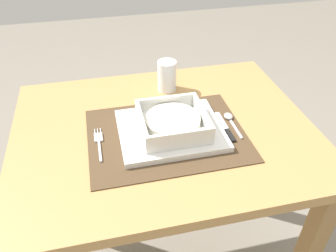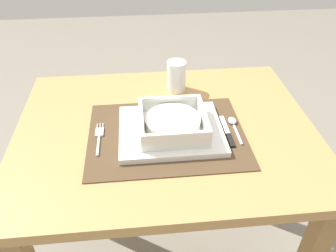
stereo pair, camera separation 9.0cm
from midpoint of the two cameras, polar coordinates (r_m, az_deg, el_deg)
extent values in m
cube|color=#B2844C|center=(0.96, -3.38, -1.06)|extent=(0.83, 0.65, 0.03)
cube|color=olive|center=(1.42, -19.79, -7.73)|extent=(0.05, 0.05, 0.69)
cube|color=olive|center=(1.47, 9.34, -3.56)|extent=(0.05, 0.05, 0.69)
cube|color=#4C3823|center=(0.92, -2.81, -1.52)|extent=(0.42, 0.32, 0.00)
cube|color=white|center=(0.92, -2.41, -0.78)|extent=(0.28, 0.23, 0.02)
cube|color=white|center=(0.91, -2.06, -0.30)|extent=(0.17, 0.17, 0.01)
cube|color=white|center=(0.88, -7.33, 0.29)|extent=(0.01, 0.17, 0.04)
cube|color=white|center=(0.91, 3.00, 1.69)|extent=(0.01, 0.17, 0.04)
cube|color=white|center=(0.83, -0.98, -2.28)|extent=(0.15, 0.01, 0.04)
cube|color=white|center=(0.96, -3.06, 3.83)|extent=(0.15, 0.01, 0.04)
cylinder|color=silver|center=(0.90, -2.09, 0.61)|extent=(0.15, 0.15, 0.03)
cube|color=silver|center=(0.89, -14.27, -4.27)|extent=(0.01, 0.08, 0.00)
cube|color=silver|center=(0.93, -14.36, -1.99)|extent=(0.02, 0.04, 0.00)
cylinder|color=silver|center=(0.95, -14.86, -1.03)|extent=(0.00, 0.02, 0.00)
cylinder|color=silver|center=(0.95, -14.40, -0.97)|extent=(0.00, 0.02, 0.00)
cylinder|color=silver|center=(0.95, -13.94, -0.91)|extent=(0.00, 0.02, 0.00)
cube|color=silver|center=(0.94, 8.69, -0.65)|extent=(0.01, 0.08, 0.00)
ellipsoid|color=silver|center=(0.98, 7.58, 1.48)|extent=(0.02, 0.03, 0.01)
cube|color=black|center=(0.92, 7.67, -1.67)|extent=(0.01, 0.05, 0.01)
cube|color=silver|center=(0.97, 6.36, 0.79)|extent=(0.01, 0.08, 0.00)
cube|color=#59331E|center=(0.93, 6.09, -0.93)|extent=(0.01, 0.06, 0.01)
cube|color=silver|center=(0.98, 4.90, 1.42)|extent=(0.01, 0.08, 0.00)
cylinder|color=white|center=(1.09, -2.56, 8.34)|extent=(0.06, 0.06, 0.10)
cylinder|color=gold|center=(1.10, -2.54, 7.58)|extent=(0.05, 0.05, 0.06)
camera|label=1|loc=(0.05, -92.86, -2.17)|focal=36.28mm
camera|label=2|loc=(0.05, 87.14, 2.17)|focal=36.28mm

